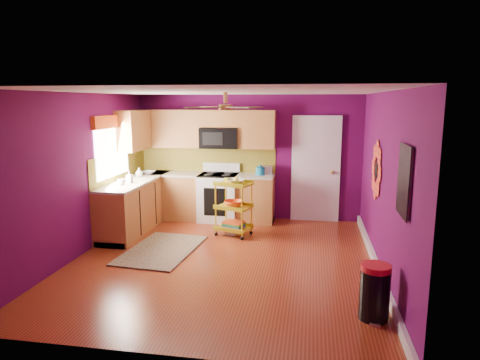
# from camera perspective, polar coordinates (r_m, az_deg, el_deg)

# --- Properties ---
(ground) EXTENTS (5.00, 5.00, 0.00)m
(ground) POSITION_cam_1_polar(r_m,az_deg,el_deg) (6.58, -2.17, -10.65)
(ground) COLOR maroon
(ground) RESTS_ON ground
(room_envelope) EXTENTS (4.54, 5.04, 2.52)m
(room_envelope) POSITION_cam_1_polar(r_m,az_deg,el_deg) (6.17, -2.03, 3.62)
(room_envelope) COLOR #520946
(room_envelope) RESTS_ON ground
(lower_cabinets) EXTENTS (2.81, 2.31, 0.94)m
(lower_cabinets) POSITION_cam_1_polar(r_m,az_deg,el_deg) (8.47, -8.64, -2.86)
(lower_cabinets) COLOR brown
(lower_cabinets) RESTS_ON ground
(electric_range) EXTENTS (0.76, 0.66, 1.13)m
(electric_range) POSITION_cam_1_polar(r_m,az_deg,el_deg) (8.58, -2.85, -2.24)
(electric_range) COLOR white
(electric_range) RESTS_ON ground
(upper_cabinetry) EXTENTS (2.80, 2.30, 1.26)m
(upper_cabinetry) POSITION_cam_1_polar(r_m,az_deg,el_deg) (8.57, -7.48, 6.56)
(upper_cabinetry) COLOR brown
(upper_cabinetry) RESTS_ON ground
(left_window) EXTENTS (0.08, 1.35, 1.08)m
(left_window) POSITION_cam_1_polar(r_m,az_deg,el_deg) (7.89, -16.70, 5.43)
(left_window) COLOR white
(left_window) RESTS_ON ground
(panel_door) EXTENTS (0.95, 0.11, 2.15)m
(panel_door) POSITION_cam_1_polar(r_m,az_deg,el_deg) (8.58, 10.06, 1.29)
(panel_door) COLOR white
(panel_door) RESTS_ON ground
(right_wall_art) EXTENTS (0.04, 2.74, 1.04)m
(right_wall_art) POSITION_cam_1_polar(r_m,az_deg,el_deg) (5.82, 19.01, 0.76)
(right_wall_art) COLOR black
(right_wall_art) RESTS_ON ground
(ceiling_fan) EXTENTS (1.01, 1.01, 0.26)m
(ceiling_fan) POSITION_cam_1_polar(r_m,az_deg,el_deg) (6.33, -1.94, 9.76)
(ceiling_fan) COLOR #BF8C3F
(ceiling_fan) RESTS_ON ground
(shag_rug) EXTENTS (1.14, 1.72, 0.02)m
(shag_rug) POSITION_cam_1_polar(r_m,az_deg,el_deg) (7.08, -10.38, -9.14)
(shag_rug) COLOR black
(shag_rug) RESTS_ON ground
(rolling_cart) EXTENTS (0.69, 0.59, 1.07)m
(rolling_cart) POSITION_cam_1_polar(r_m,az_deg,el_deg) (7.59, -0.80, -3.41)
(rolling_cart) COLOR yellow
(rolling_cart) RESTS_ON ground
(trash_can) EXTENTS (0.40, 0.40, 0.63)m
(trash_can) POSITION_cam_1_polar(r_m,az_deg,el_deg) (5.05, 17.50, -14.05)
(trash_can) COLOR black
(trash_can) RESTS_ON ground
(teal_kettle) EXTENTS (0.18, 0.18, 0.21)m
(teal_kettle) POSITION_cam_1_polar(r_m,az_deg,el_deg) (8.39, 2.71, 1.23)
(teal_kettle) COLOR #136D90
(teal_kettle) RESTS_ON lower_cabinets
(toaster) EXTENTS (0.22, 0.15, 0.18)m
(toaster) POSITION_cam_1_polar(r_m,az_deg,el_deg) (8.46, 3.61, 1.34)
(toaster) COLOR beige
(toaster) RESTS_ON lower_cabinets
(soap_bottle_a) EXTENTS (0.09, 0.10, 0.21)m
(soap_bottle_a) POSITION_cam_1_polar(r_m,az_deg,el_deg) (7.83, -14.55, 0.40)
(soap_bottle_a) COLOR #EA3F72
(soap_bottle_a) RESTS_ON lower_cabinets
(soap_bottle_b) EXTENTS (0.14, 0.14, 0.18)m
(soap_bottle_b) POSITION_cam_1_polar(r_m,az_deg,el_deg) (8.44, -13.30, 1.04)
(soap_bottle_b) COLOR white
(soap_bottle_b) RESTS_ON lower_cabinets
(counter_dish) EXTENTS (0.24, 0.24, 0.06)m
(counter_dish) POSITION_cam_1_polar(r_m,az_deg,el_deg) (8.73, -12.00, 1.01)
(counter_dish) COLOR white
(counter_dish) RESTS_ON lower_cabinets
(counter_cup) EXTENTS (0.13, 0.13, 0.11)m
(counter_cup) POSITION_cam_1_polar(r_m,az_deg,el_deg) (7.67, -15.52, -0.25)
(counter_cup) COLOR white
(counter_cup) RESTS_ON lower_cabinets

